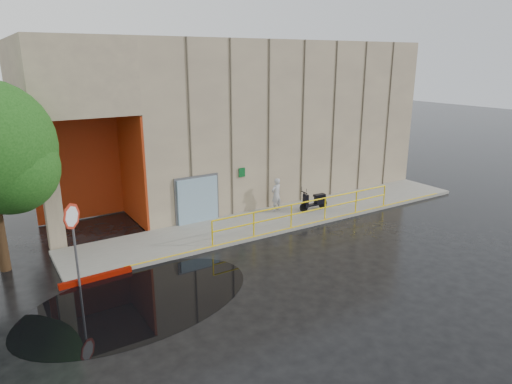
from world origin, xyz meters
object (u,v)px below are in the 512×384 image
stop_sign (73,227)px  red_curb (96,278)px  scooter (314,196)px  person (276,195)px

stop_sign → red_curb: stop_sign is taller
scooter → stop_sign: bearing=-167.7°
person → red_curb: 9.39m
scooter → stop_sign: 11.36m
person → red_curb: person is taller
person → scooter: (1.58, -0.91, -0.11)m
stop_sign → scooter: bearing=-15.4°
scooter → red_curb: (-10.60, -1.54, -0.75)m
person → red_curb: (-9.02, -2.45, -0.85)m
scooter → red_curb: size_ratio=0.65×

